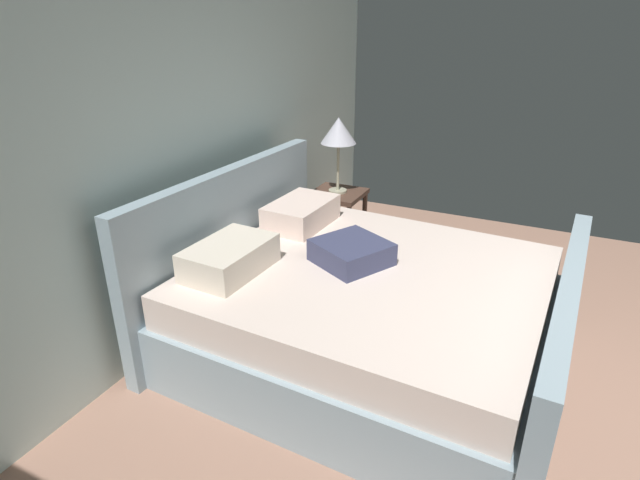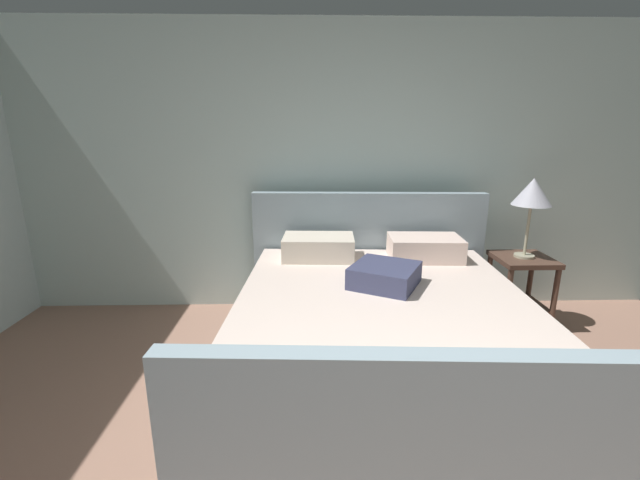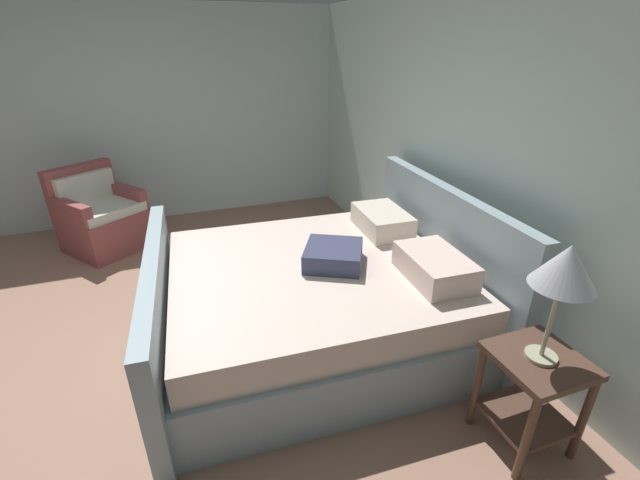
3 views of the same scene
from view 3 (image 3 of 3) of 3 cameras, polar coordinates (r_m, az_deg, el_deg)
ground_plane at (r=3.46m, az=-28.86°, el=-15.74°), size 5.80×5.76×0.02m
wall_back at (r=3.53m, az=19.46°, el=10.34°), size 5.92×0.12×2.51m
wall_side_left at (r=5.72m, az=-28.11°, el=14.13°), size 0.12×5.88×2.51m
bed at (r=3.20m, az=-0.35°, el=-7.62°), size 2.11×2.35×1.10m
nightstand_right at (r=2.66m, az=26.91°, el=-17.28°), size 0.44×0.44×0.60m
table_lamp_right at (r=2.27m, az=30.44°, el=-3.43°), size 0.30×0.30×0.65m
armchair at (r=5.17m, az=-27.65°, el=2.68°), size 1.02×1.01×0.90m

